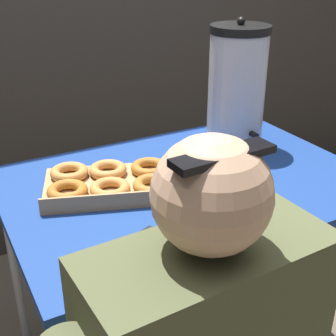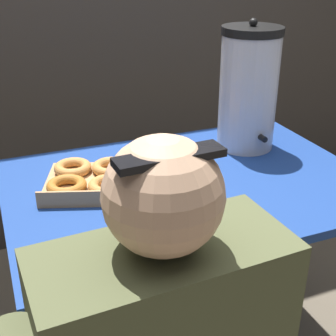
{
  "view_description": "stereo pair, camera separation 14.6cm",
  "coord_description": "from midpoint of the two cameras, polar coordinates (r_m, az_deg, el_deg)",
  "views": [
    {
      "loc": [
        -0.7,
        -1.16,
        1.47
      ],
      "look_at": [
        -0.07,
        0.0,
        0.84
      ],
      "focal_mm": 50.0,
      "sensor_mm": 36.0,
      "label": 1
    },
    {
      "loc": [
        -0.56,
        -1.22,
        1.47
      ],
      "look_at": [
        -0.07,
        0.0,
        0.84
      ],
      "focal_mm": 50.0,
      "sensor_mm": 36.0,
      "label": 2
    }
  ],
  "objects": [
    {
      "name": "coffee_urn",
      "position": [
        1.74,
        6.0,
        9.79
      ],
      "size": [
        0.21,
        0.24,
        0.47
      ],
      "color": "silver",
      "rests_on": "folding_table"
    },
    {
      "name": "cell_phone",
      "position": [
        1.2,
        -4.28,
        -9.2
      ],
      "size": [
        0.13,
        0.17,
        0.01
      ],
      "rotation": [
        0.0,
        0.0,
        0.4
      ],
      "color": "black",
      "rests_on": "folding_table"
    },
    {
      "name": "donut_box",
      "position": [
        1.47,
        -9.91,
        -1.74
      ],
      "size": [
        0.48,
        0.4,
        0.05
      ],
      "rotation": [
        0.0,
        0.0,
        -0.34
      ],
      "color": "tan",
      "rests_on": "folding_table"
    },
    {
      "name": "folding_table",
      "position": [
        1.54,
        -0.35,
        -3.39
      ],
      "size": [
        1.15,
        0.81,
        0.78
      ],
      "color": "navy",
      "rests_on": "ground"
    }
  ]
}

